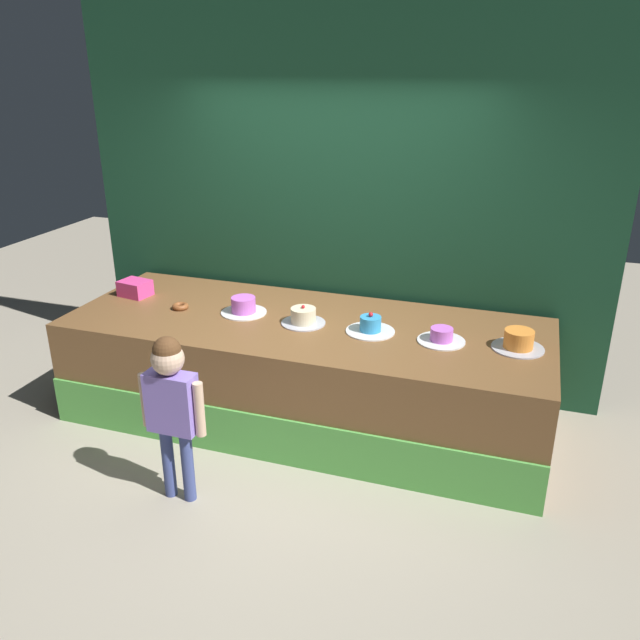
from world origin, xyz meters
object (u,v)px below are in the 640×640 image
(cake_left, at_px, (303,317))
(cake_far_right, at_px, (519,341))
(donut, at_px, (180,306))
(cake_far_left, at_px, (244,306))
(cake_right, at_px, (441,336))
(pink_box, at_px, (135,288))
(child_figure, at_px, (171,397))
(cake_center, at_px, (370,326))

(cake_left, relative_size, cake_far_right, 0.93)
(cake_left, height_order, cake_far_right, cake_left)
(donut, height_order, cake_far_right, cake_far_right)
(cake_left, xyz_separation_m, cake_far_right, (1.53, 0.04, 0.01))
(cake_far_left, xyz_separation_m, cake_right, (1.53, -0.06, -0.02))
(cake_right, bearing_deg, pink_box, 177.04)
(child_figure, xyz_separation_m, cake_far_right, (1.95, 1.23, 0.13))
(donut, distance_m, cake_far_right, 2.55)
(donut, xyz_separation_m, cake_left, (1.02, 0.02, 0.03))
(donut, distance_m, cake_right, 2.04)
(cake_far_right, bearing_deg, cake_left, -178.34)
(cake_left, distance_m, cake_center, 0.51)
(cake_center, xyz_separation_m, cake_far_right, (1.02, 0.04, 0.01))
(child_figure, xyz_separation_m, cake_right, (1.44, 1.18, 0.11))
(donut, xyz_separation_m, cake_center, (1.53, 0.03, 0.02))
(cake_left, xyz_separation_m, cake_center, (0.51, 0.01, -0.01))
(donut, relative_size, cake_center, 0.37)
(child_figure, relative_size, cake_left, 3.42)
(pink_box, relative_size, cake_right, 0.72)
(pink_box, bearing_deg, cake_far_right, -1.59)
(pink_box, xyz_separation_m, cake_right, (2.55, -0.13, -0.03))
(child_figure, distance_m, cake_right, 1.86)
(pink_box, xyz_separation_m, cake_left, (1.53, -0.13, -0.01))
(pink_box, distance_m, donut, 0.53)
(pink_box, distance_m, cake_right, 2.55)
(cake_far_left, xyz_separation_m, cake_left, (0.51, -0.05, -0.00))
(pink_box, relative_size, donut, 1.83)
(cake_right, bearing_deg, cake_center, 179.04)
(cake_left, bearing_deg, cake_far_right, 1.66)
(cake_far_left, height_order, cake_far_right, cake_far_right)
(child_figure, xyz_separation_m, pink_box, (-1.11, 1.31, 0.14))
(pink_box, bearing_deg, cake_center, -3.45)
(cake_center, height_order, cake_right, cake_center)
(pink_box, distance_m, cake_left, 1.53)
(cake_far_left, relative_size, cake_far_right, 1.00)
(donut, xyz_separation_m, cake_far_left, (0.51, 0.08, 0.03))
(child_figure, relative_size, cake_far_left, 3.19)
(pink_box, height_order, cake_left, cake_left)
(pink_box, height_order, cake_center, cake_center)
(donut, bearing_deg, cake_far_right, 1.55)
(cake_far_left, bearing_deg, pink_box, 175.78)
(cake_center, bearing_deg, child_figure, -127.99)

